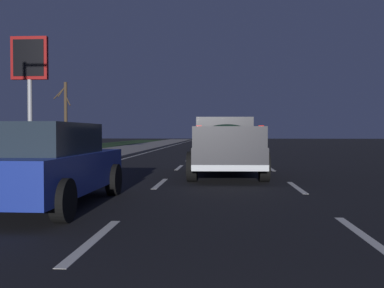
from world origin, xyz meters
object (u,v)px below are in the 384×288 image
Objects in this scene: sedan_blue at (44,164)px; sedan_tan at (225,140)px; pickup_truck at (225,145)px; gas_price_sign at (29,68)px; bare_tree_far at (66,114)px.

sedan_tan is at bearing -7.48° from sedan_blue.
sedan_tan is at bearing -0.58° from pickup_truck.
gas_price_sign is at bearing 50.95° from pickup_truck.
pickup_truck reaches higher than sedan_blue.
bare_tree_far is (1.32, 13.45, 2.17)m from sedan_tan.
gas_price_sign reaches higher than sedan_tan.
sedan_tan is 13.69m from bare_tree_far.
gas_price_sign is at bearing 24.64° from sedan_blue.
bare_tree_far is at bearing 30.38° from pickup_truck.
pickup_truck is at bearing -149.62° from bare_tree_far.
sedan_blue and sedan_tan have the same top height.
gas_price_sign reaches higher than sedan_blue.
pickup_truck is 13.31m from gas_price_sign.
pickup_truck is 1.25× the size of sedan_tan.
gas_price_sign is (-13.20, 10.14, 3.90)m from sedan_tan.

